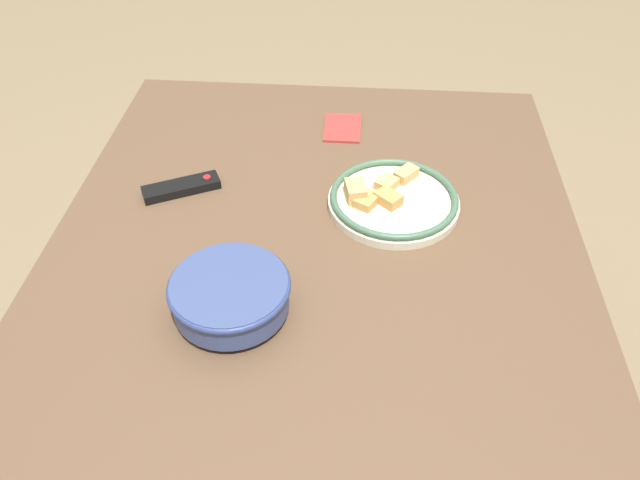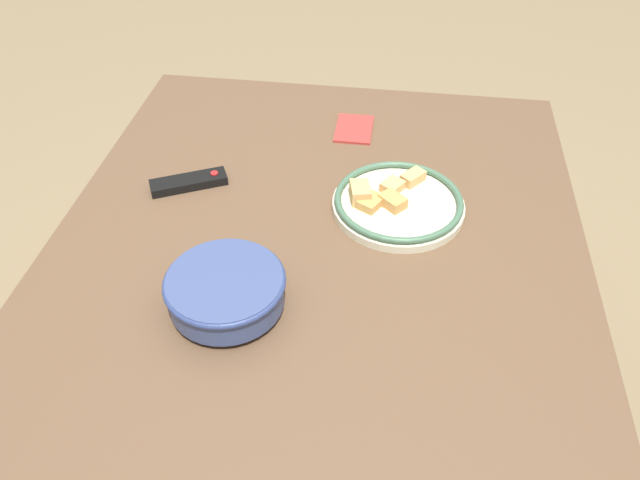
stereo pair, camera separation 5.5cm
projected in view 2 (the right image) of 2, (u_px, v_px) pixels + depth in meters
name	position (u px, v px, depth m)	size (l,w,h in m)	color
ground_plane	(318.00, 436.00, 1.74)	(8.00, 8.00, 0.00)	#7F6B4C
dining_table	(318.00, 267.00, 1.30)	(1.25, 1.06, 0.74)	brown
noodle_bowl	(226.00, 290.00, 1.08)	(0.21, 0.21, 0.07)	#384775
food_plate	(397.00, 202.00, 1.30)	(0.28, 0.28, 0.05)	beige
tv_remote	(189.00, 182.00, 1.36)	(0.12, 0.17, 0.02)	black
folded_napkin	(354.00, 129.00, 1.54)	(0.13, 0.09, 0.01)	#B2332D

